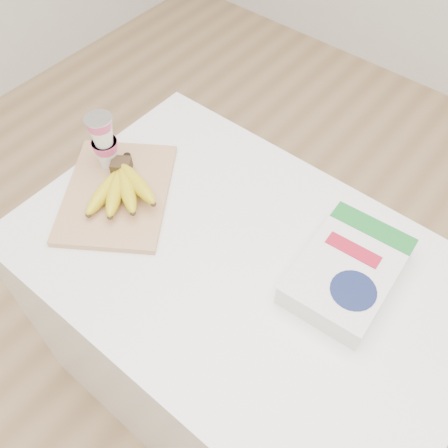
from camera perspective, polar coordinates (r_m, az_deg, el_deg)
name	(u,v)px	position (r m, az deg, el deg)	size (l,w,h in m)	color
room	(254,47)	(0.75, 3.48, 19.52)	(4.00, 4.00, 4.00)	tan
table	(239,335)	(1.50, 1.68, -12.61)	(1.06, 0.71, 0.80)	white
cutting_board	(117,193)	(1.29, -12.10, 3.50)	(0.25, 0.34, 0.02)	tan
bananas	(121,187)	(1.25, -11.67, 4.15)	(0.20, 0.20, 0.07)	#382816
yogurt_stack	(104,140)	(1.29, -13.61, 9.28)	(0.07, 0.07, 0.16)	white
cereal_box	(347,271)	(1.13, 13.91, -5.21)	(0.21, 0.30, 0.06)	white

